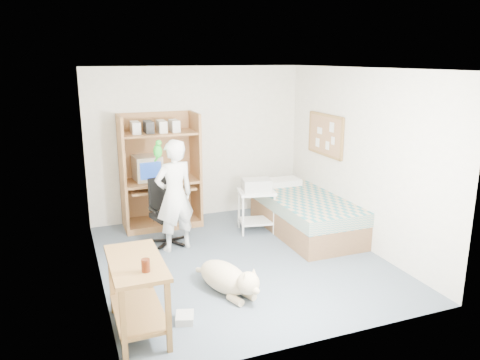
{
  "coord_description": "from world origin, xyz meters",
  "views": [
    {
      "loc": [
        -2.11,
        -5.4,
        2.63
      ],
      "look_at": [
        0.06,
        0.21,
        1.05
      ],
      "focal_mm": 35.0,
      "sensor_mm": 36.0,
      "label": 1
    }
  ],
  "objects_px": {
    "printer_cart": "(256,204)",
    "bed": "(305,214)",
    "computer_hutch": "(160,176)",
    "office_chair": "(167,220)",
    "side_desk": "(137,285)",
    "dog": "(227,278)",
    "person": "(175,196)"
  },
  "relations": [
    {
      "from": "office_chair",
      "to": "printer_cart",
      "type": "relative_size",
      "value": 1.44
    },
    {
      "from": "side_desk",
      "to": "person",
      "type": "bearing_deg",
      "value": 66.18
    },
    {
      "from": "computer_hutch",
      "to": "person",
      "type": "bearing_deg",
      "value": -91.17
    },
    {
      "from": "side_desk",
      "to": "printer_cart",
      "type": "distance_m",
      "value": 3.03
    },
    {
      "from": "computer_hutch",
      "to": "bed",
      "type": "xyz_separation_m",
      "value": [
        2.0,
        -1.12,
        -0.53
      ]
    },
    {
      "from": "dog",
      "to": "printer_cart",
      "type": "distance_m",
      "value": 2.04
    },
    {
      "from": "person",
      "to": "printer_cart",
      "type": "xyz_separation_m",
      "value": [
        1.33,
        0.24,
        -0.35
      ]
    },
    {
      "from": "office_chair",
      "to": "dog",
      "type": "bearing_deg",
      "value": -94.44
    },
    {
      "from": "computer_hutch",
      "to": "dog",
      "type": "xyz_separation_m",
      "value": [
        0.22,
        -2.52,
        -0.64
      ]
    },
    {
      "from": "printer_cart",
      "to": "dog",
      "type": "bearing_deg",
      "value": -111.25
    },
    {
      "from": "side_desk",
      "to": "office_chair",
      "type": "bearing_deg",
      "value": 70.62
    },
    {
      "from": "printer_cart",
      "to": "bed",
      "type": "bearing_deg",
      "value": -12.45
    },
    {
      "from": "computer_hutch",
      "to": "printer_cart",
      "type": "distance_m",
      "value": 1.59
    },
    {
      "from": "computer_hutch",
      "to": "office_chair",
      "type": "xyz_separation_m",
      "value": [
        -0.08,
        -0.76,
        -0.48
      ]
    },
    {
      "from": "office_chair",
      "to": "printer_cart",
      "type": "distance_m",
      "value": 1.4
    },
    {
      "from": "office_chair",
      "to": "printer_cart",
      "type": "bearing_deg",
      "value": -16.74
    },
    {
      "from": "side_desk",
      "to": "printer_cart",
      "type": "bearing_deg",
      "value": 44.45
    },
    {
      "from": "bed",
      "to": "dog",
      "type": "relative_size",
      "value": 1.88
    },
    {
      "from": "printer_cart",
      "to": "office_chair",
      "type": "bearing_deg",
      "value": -171.08
    },
    {
      "from": "computer_hutch",
      "to": "bed",
      "type": "relative_size",
      "value": 0.89
    },
    {
      "from": "bed",
      "to": "printer_cart",
      "type": "xyz_separation_m",
      "value": [
        -0.69,
        0.3,
        0.15
      ]
    },
    {
      "from": "dog",
      "to": "printer_cart",
      "type": "relative_size",
      "value": 1.63
    },
    {
      "from": "office_chair",
      "to": "person",
      "type": "height_order",
      "value": "person"
    },
    {
      "from": "computer_hutch",
      "to": "side_desk",
      "type": "height_order",
      "value": "computer_hutch"
    },
    {
      "from": "bed",
      "to": "office_chair",
      "type": "xyz_separation_m",
      "value": [
        -2.08,
        0.36,
        0.05
      ]
    },
    {
      "from": "bed",
      "to": "printer_cart",
      "type": "relative_size",
      "value": 3.07
    },
    {
      "from": "computer_hutch",
      "to": "bed",
      "type": "height_order",
      "value": "computer_hutch"
    },
    {
      "from": "side_desk",
      "to": "computer_hutch",
      "type": "bearing_deg",
      "value": 73.86
    },
    {
      "from": "computer_hutch",
      "to": "office_chair",
      "type": "bearing_deg",
      "value": -96.34
    },
    {
      "from": "side_desk",
      "to": "dog",
      "type": "relative_size",
      "value": 0.93
    },
    {
      "from": "bed",
      "to": "dog",
      "type": "distance_m",
      "value": 2.26
    },
    {
      "from": "computer_hutch",
      "to": "dog",
      "type": "distance_m",
      "value": 2.61
    }
  ]
}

